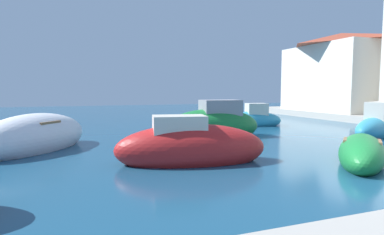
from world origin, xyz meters
TOP-DOWN VIEW (x-y plane):
  - moored_boat_0 at (-8.36, 7.42)m, footprint 4.40×4.86m
  - moored_boat_1 at (3.07, 11.58)m, footprint 3.91×1.96m
  - moored_boat_2 at (6.60, 5.97)m, footprint 4.44×2.87m
  - moored_boat_3 at (-8.85, 13.42)m, footprint 3.57×2.36m
  - moored_boat_4 at (0.95, 1.81)m, footprint 3.62×3.45m
  - moored_boat_7 at (-0.92, 8.34)m, footprint 4.60×2.07m
  - moored_boat_8 at (-3.74, 3.70)m, footprint 4.78×2.43m
  - waterfront_building_annex at (13.00, 14.85)m, footprint 5.95×8.16m

SIDE VIEW (x-z plane):
  - moored_boat_4 at x=0.95m, z-range -0.25..0.87m
  - moored_boat_3 at x=-8.85m, z-range -0.26..0.92m
  - moored_boat_1 at x=3.07m, z-range -0.41..1.21m
  - moored_boat_8 at x=-3.74m, z-range -0.42..1.34m
  - moored_boat_2 at x=6.60m, z-range -0.46..1.41m
  - moored_boat_0 at x=-8.36m, z-range -0.38..1.34m
  - moored_boat_7 at x=-0.92m, z-range -0.50..1.59m
  - waterfront_building_annex at x=13.00m, z-range 0.55..6.71m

